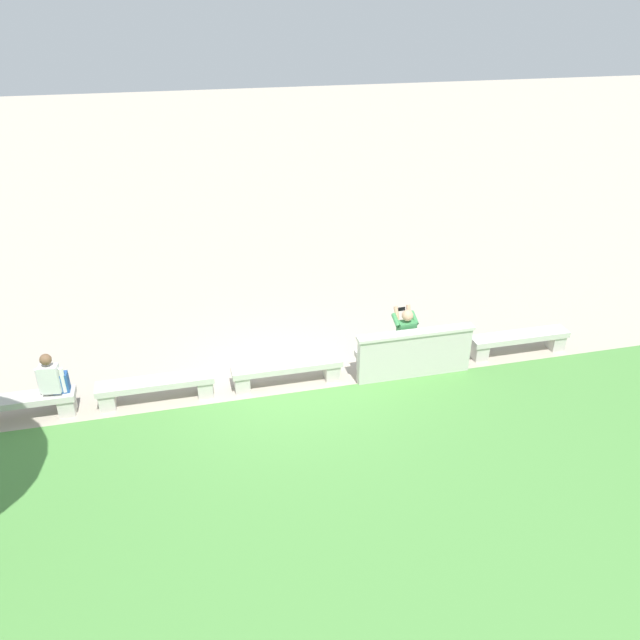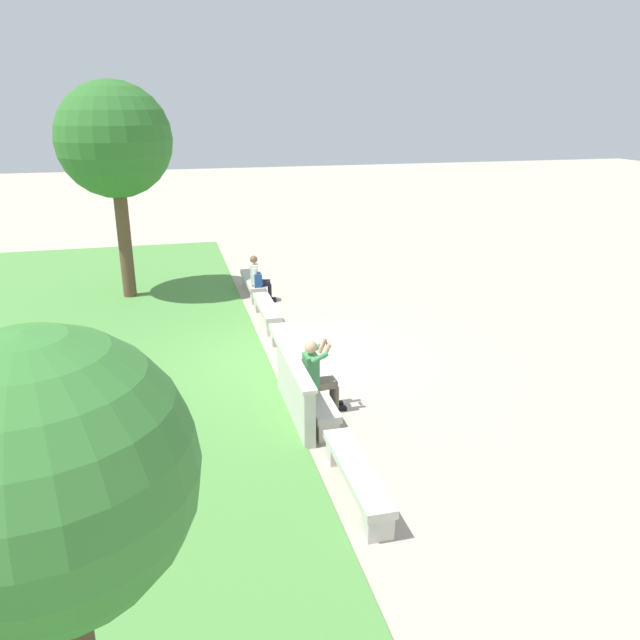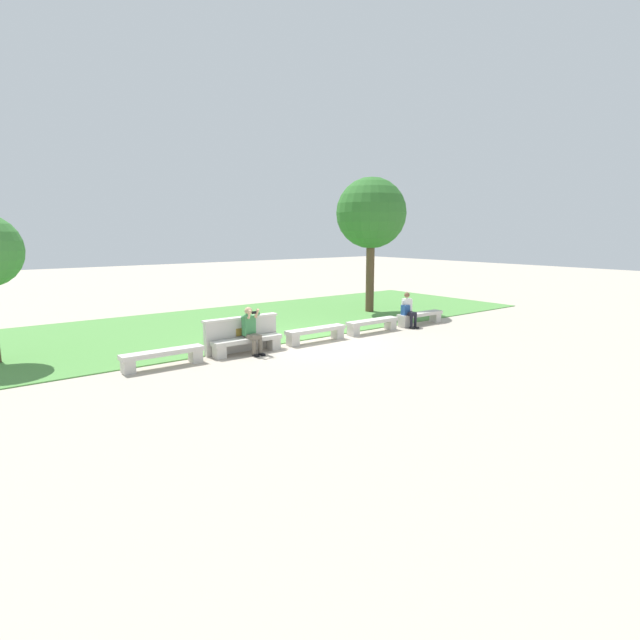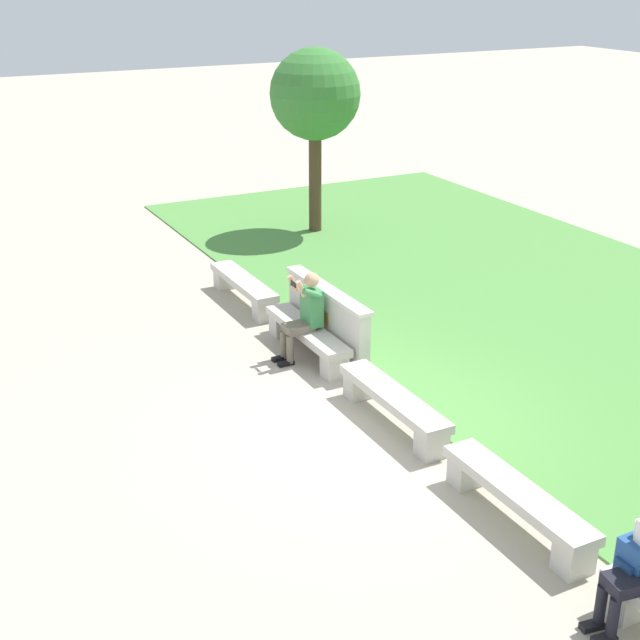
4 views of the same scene
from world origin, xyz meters
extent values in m
plane|color=#B2A593|center=(0.00, 0.00, 0.00)|extent=(80.00, 80.00, 0.00)
cube|color=#518E42|center=(0.00, 4.38, 0.01)|extent=(23.87, 8.00, 0.03)
cube|color=beige|center=(-4.88, 0.00, 0.39)|extent=(2.11, 0.40, 0.12)
cube|color=beige|center=(-5.76, 0.00, 0.17)|extent=(0.28, 0.34, 0.33)
cube|color=beige|center=(-4.01, 0.00, 0.17)|extent=(0.28, 0.34, 0.33)
cube|color=beige|center=(-2.44, 0.00, 0.39)|extent=(2.11, 0.40, 0.12)
cube|color=beige|center=(-3.32, 0.00, 0.17)|extent=(0.28, 0.34, 0.33)
cube|color=beige|center=(-1.57, 0.00, 0.17)|extent=(0.28, 0.34, 0.33)
cube|color=beige|center=(0.00, 0.00, 0.39)|extent=(2.11, 0.40, 0.12)
cube|color=beige|center=(-0.87, 0.00, 0.17)|extent=(0.28, 0.34, 0.33)
cube|color=beige|center=(0.87, 0.00, 0.17)|extent=(0.28, 0.34, 0.33)
cube|color=beige|center=(2.44, 0.00, 0.39)|extent=(2.11, 0.40, 0.12)
cube|color=beige|center=(1.57, 0.00, 0.17)|extent=(0.28, 0.34, 0.33)
cube|color=beige|center=(3.32, 0.00, 0.17)|extent=(0.28, 0.34, 0.33)
cube|color=beige|center=(4.88, 0.00, 0.39)|extent=(2.11, 0.40, 0.12)
cube|color=beige|center=(4.01, 0.00, 0.17)|extent=(0.28, 0.34, 0.33)
cube|color=beige|center=(5.76, 0.00, 0.17)|extent=(0.28, 0.34, 0.33)
cube|color=beige|center=(-2.44, 0.34, 0.47)|extent=(2.26, 0.18, 0.95)
cube|color=beige|center=(-2.44, 0.34, 0.98)|extent=(2.32, 0.24, 0.06)
cube|color=olive|center=(-2.44, 0.24, 0.59)|extent=(0.44, 0.02, 0.22)
cube|color=black|center=(-2.44, -0.45, 0.03)|extent=(0.11, 0.24, 0.06)
cylinder|color=#6B6051|center=(-2.44, -0.38, 0.24)|extent=(0.11, 0.11, 0.42)
cube|color=black|center=(-2.24, -0.45, 0.03)|extent=(0.11, 0.24, 0.06)
cylinder|color=#6B6051|center=(-2.24, -0.38, 0.24)|extent=(0.11, 0.11, 0.42)
cube|color=#6B6051|center=(-2.35, -0.19, 0.51)|extent=(0.31, 0.43, 0.12)
cube|color=#3D894C|center=(-2.36, 0.04, 0.79)|extent=(0.35, 0.23, 0.56)
sphere|color=tan|center=(-2.36, 0.04, 1.21)|extent=(0.22, 0.22, 0.22)
cylinder|color=#3D894C|center=(-2.54, -0.07, 1.08)|extent=(0.10, 0.31, 0.21)
cylinder|color=tan|center=(-2.47, -0.20, 1.16)|extent=(0.10, 0.19, 0.27)
cylinder|color=#3D894C|center=(-2.16, -0.05, 1.08)|extent=(0.10, 0.31, 0.21)
cylinder|color=tan|center=(-2.23, -0.20, 1.16)|extent=(0.11, 0.19, 0.27)
cube|color=black|center=(-2.35, -0.26, 1.20)|extent=(0.15, 0.02, 0.08)
cube|color=black|center=(4.01, -0.40, 0.03)|extent=(0.13, 0.23, 0.06)
cylinder|color=black|center=(4.02, -0.34, 0.24)|extent=(0.10, 0.10, 0.42)
cube|color=black|center=(4.19, -0.43, 0.03)|extent=(0.13, 0.23, 0.06)
cylinder|color=black|center=(4.20, -0.37, 0.24)|extent=(0.10, 0.10, 0.42)
cube|color=black|center=(4.14, -0.18, 0.51)|extent=(0.34, 0.44, 0.12)
cube|color=silver|center=(4.17, 0.04, 0.77)|extent=(0.35, 0.25, 0.52)
sphere|color=brown|center=(4.17, 0.04, 1.16)|extent=(0.20, 0.20, 0.20)
cylinder|color=silver|center=(3.97, 0.05, 0.72)|extent=(0.08, 0.08, 0.48)
cylinder|color=silver|center=(4.36, -0.01, 0.72)|extent=(0.08, 0.08, 0.48)
cube|color=#234C8C|center=(4.04, -0.02, 0.63)|extent=(0.28, 0.20, 0.36)
cube|color=navy|center=(4.04, -0.13, 0.56)|extent=(0.20, 0.06, 0.16)
torus|color=black|center=(4.04, -0.02, 0.83)|extent=(0.10, 0.02, 0.10)
cylinder|color=brown|center=(5.43, 3.32, 1.65)|extent=(0.35, 0.35, 3.30)
sphere|color=#2D6B28|center=(5.43, 3.32, 4.18)|extent=(2.93, 2.93, 2.93)
camera|label=1|loc=(1.73, 9.91, 6.75)|focal=35.00mm
camera|label=2|loc=(-11.81, 2.27, 5.10)|focal=35.00mm
camera|label=3|loc=(-9.25, -12.16, 3.41)|focal=28.00mm
camera|label=4|loc=(8.49, -5.44, 5.51)|focal=50.00mm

